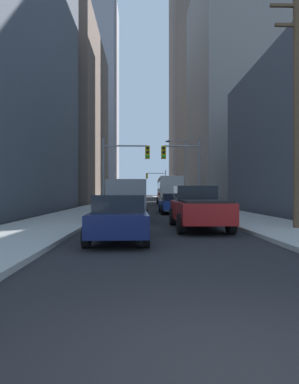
{
  "coord_description": "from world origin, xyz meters",
  "views": [
    {
      "loc": [
        -0.79,
        -2.73,
        1.6
      ],
      "look_at": [
        0.0,
        30.38,
        1.64
      ],
      "focal_mm": 30.3,
      "sensor_mm": 36.0,
      "label": 1
    }
  ],
  "objects": [
    {
      "name": "pickup_truck_red",
      "position": [
        1.68,
        11.5,
        0.93
      ],
      "size": [
        2.2,
        5.41,
        1.9
      ],
      "color": "maroon",
      "rests_on": "ground"
    },
    {
      "name": "street_lamp_right",
      "position": [
        3.67,
        32.7,
        4.53
      ],
      "size": [
        2.33,
        0.32,
        7.5
      ],
      "color": "gray",
      "rests_on": "ground"
    },
    {
      "name": "sedan_blue",
      "position": [
        1.55,
        21.87,
        0.77
      ],
      "size": [
        1.95,
        4.26,
        1.52
      ],
      "color": "navy",
      "rests_on": "ground"
    },
    {
      "name": "utility_pole_right",
      "position": [
        5.59,
        10.44,
        5.23
      ],
      "size": [
        2.2,
        0.28,
        9.9
      ],
      "color": "brown",
      "rests_on": "ground"
    },
    {
      "name": "building_right_far_highrise",
      "position": [
        19.05,
        92.18,
        36.42
      ],
      "size": [
        21.59,
        25.87,
        72.84
      ],
      "primitive_type": "cube",
      "color": "#66564C",
      "rests_on": "ground"
    },
    {
      "name": "building_right_mid_block",
      "position": [
        17.42,
        45.78,
        16.8
      ],
      "size": [
        20.25,
        19.32,
        33.59
      ],
      "primitive_type": "cube",
      "color": "gray",
      "rests_on": "ground"
    },
    {
      "name": "sidewalk_left",
      "position": [
        -5.21,
        50.0,
        0.07
      ],
      "size": [
        3.76,
        160.0,
        0.15
      ],
      "primitive_type": "cube",
      "color": "#9E9E99",
      "rests_on": "ground"
    },
    {
      "name": "building_left_mid_office",
      "position": [
        -18.52,
        49.54,
        13.38
      ],
      "size": [
        22.11,
        24.55,
        26.76
      ],
      "primitive_type": "cube",
      "color": "#66564C",
      "rests_on": "ground"
    },
    {
      "name": "sidewalk_right",
      "position": [
        5.21,
        50.0,
        0.07
      ],
      "size": [
        3.76,
        160.0,
        0.15
      ],
      "primitive_type": "cube",
      "color": "#9E9E99",
      "rests_on": "ground"
    },
    {
      "name": "city_bus",
      "position": [
        2.59,
        37.81,
        1.93
      ],
      "size": [
        2.73,
        11.55,
        3.4
      ],
      "color": "silver",
      "rests_on": "ground"
    },
    {
      "name": "sedan_silver",
      "position": [
        -1.52,
        33.9,
        0.77
      ],
      "size": [
        1.95,
        4.24,
        1.52
      ],
      "color": "#B7BABF",
      "rests_on": "ground"
    },
    {
      "name": "traffic_signal_far_right",
      "position": [
        2.23,
        61.37,
        4.05
      ],
      "size": [
        4.0,
        0.44,
        6.0
      ],
      "color": "gray",
      "rests_on": "ground"
    },
    {
      "name": "ground_plane",
      "position": [
        0.0,
        0.0,
        0.0
      ],
      "size": [
        400.0,
        400.0,
        0.0
      ],
      "primitive_type": "plane",
      "color": "black"
    },
    {
      "name": "traffic_signal_near_right",
      "position": [
        2.59,
        23.65,
        4.01
      ],
      "size": [
        3.22,
        0.44,
        6.0
      ],
      "color": "gray",
      "rests_on": "ground"
    },
    {
      "name": "sedan_black",
      "position": [
        -1.68,
        25.24,
        0.77
      ],
      "size": [
        1.95,
        4.25,
        1.52
      ],
      "color": "black",
      "rests_on": "ground"
    },
    {
      "name": "cargo_van_grey",
      "position": [
        -1.54,
        15.7,
        1.29
      ],
      "size": [
        2.16,
        5.23,
        2.26
      ],
      "color": "slate",
      "rests_on": "ground"
    },
    {
      "name": "traffic_signal_near_left",
      "position": [
        -2.28,
        23.65,
        4.05
      ],
      "size": [
        3.89,
        0.44,
        6.0
      ],
      "color": "gray",
      "rests_on": "ground"
    },
    {
      "name": "sedan_navy",
      "position": [
        -1.53,
        7.94,
        0.77
      ],
      "size": [
        1.95,
        4.25,
        1.52
      ],
      "color": "#141E4C",
      "rests_on": "ground"
    },
    {
      "name": "building_left_far_tower",
      "position": [
        -20.85,
        92.1,
        29.17
      ],
      "size": [
        25.39,
        20.05,
        58.35
      ],
      "primitive_type": "cube",
      "color": "#93939E",
      "rests_on": "ground"
    }
  ]
}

